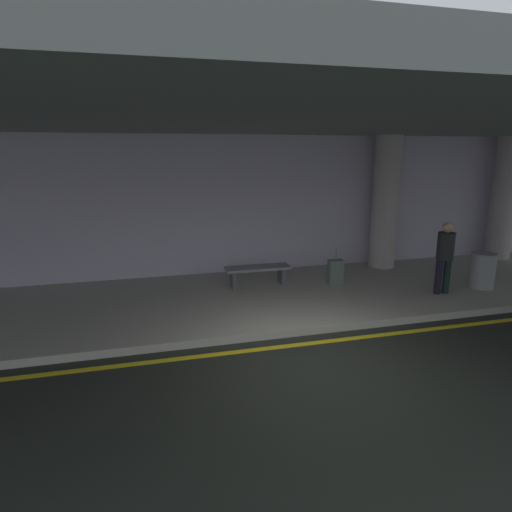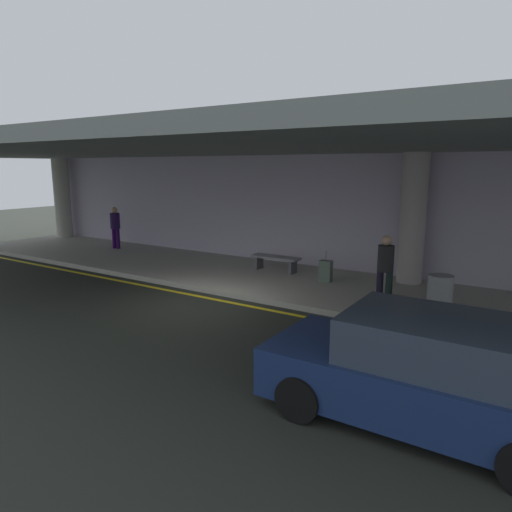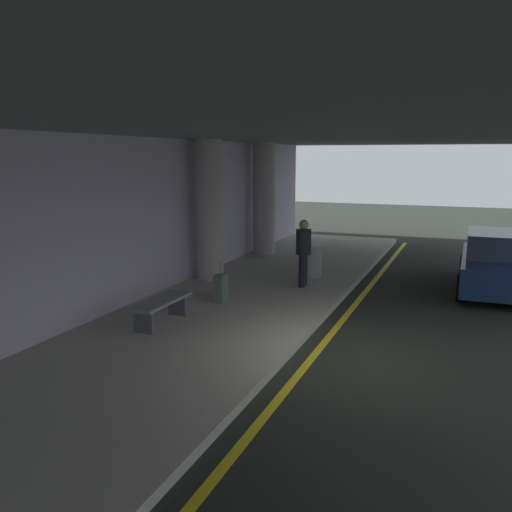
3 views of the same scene
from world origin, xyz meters
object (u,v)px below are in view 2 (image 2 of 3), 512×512
support_column_left_mid (413,219)px  car_navy (421,372)px  bench_metal (275,260)px  traveler_with_luggage (385,265)px  person_waiting_for_ride (115,225)px  trash_bin_steel (440,294)px  support_column_far_left (62,198)px  suitcase_upright_primary (326,271)px

support_column_left_mid → car_navy: size_ratio=0.89×
car_navy → bench_metal: 8.61m
traveler_with_luggage → person_waiting_for_ride: 11.62m
bench_metal → support_column_left_mid: bearing=12.8°
bench_metal → person_waiting_for_ride: bearing=179.6°
car_navy → bench_metal: size_ratio=2.56×
trash_bin_steel → person_waiting_for_ride: bearing=172.9°
support_column_left_mid → traveler_with_luggage: (0.07, -2.56, -0.86)m
support_column_left_mid → person_waiting_for_ride: support_column_left_mid is taller
support_column_far_left → bench_metal: 12.20m
suitcase_upright_primary → bench_metal: suitcase_upright_primary is taller
traveler_with_luggage → car_navy: bearing=-41.2°
suitcase_upright_primary → trash_bin_steel: 3.53m
car_navy → trash_bin_steel: (-0.69, 4.72, -0.14)m
support_column_far_left → suitcase_upright_primary: support_column_far_left is taller
suitcase_upright_primary → support_column_left_mid: bearing=24.0°
traveler_with_luggage → trash_bin_steel: 1.35m
support_column_left_mid → traveler_with_luggage: support_column_left_mid is taller
support_column_far_left → person_waiting_for_ride: size_ratio=2.17×
support_column_left_mid → bench_metal: size_ratio=2.28×
support_column_left_mid → person_waiting_for_ride: 11.48m
support_column_left_mid → support_column_far_left: bearing=180.0°
suitcase_upright_primary → bench_metal: 1.93m
support_column_far_left → person_waiting_for_ride: (4.58, -0.84, -0.86)m
support_column_far_left → traveler_with_luggage: (16.07, -2.56, -0.86)m
support_column_far_left → support_column_left_mid: 16.00m
suitcase_upright_primary → bench_metal: bearing=160.6°
support_column_left_mid → suitcase_upright_primary: 2.83m
suitcase_upright_primary → bench_metal: size_ratio=0.56×
trash_bin_steel → traveler_with_luggage: bearing=-173.6°
traveler_with_luggage → trash_bin_steel: traveler_with_luggage is taller
car_navy → person_waiting_for_ride: person_waiting_for_ride is taller
car_navy → person_waiting_for_ride: bearing=158.2°
support_column_left_mid → traveler_with_luggage: size_ratio=2.17×
support_column_far_left → car_navy: 19.40m
support_column_left_mid → bench_metal: 4.28m
traveler_with_luggage → bench_metal: traveler_with_luggage is taller
car_navy → trash_bin_steel: car_navy is taller
suitcase_upright_primary → trash_bin_steel: bearing=-27.0°
support_column_left_mid → car_navy: bearing=-74.4°
suitcase_upright_primary → person_waiting_for_ride: bearing=169.4°
traveler_with_luggage → suitcase_upright_primary: (-2.10, 1.29, -0.65)m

